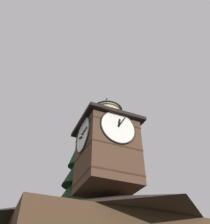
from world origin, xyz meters
name	(u,v)px	position (x,y,z in m)	size (l,w,h in m)	color
clock_tower	(107,146)	(-0.67, -1.88, 10.53)	(4.27, 4.27, 7.75)	#4C3323
flying_bird_high	(107,102)	(-2.06, -4.77, 17.32)	(0.30, 0.56, 0.16)	black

